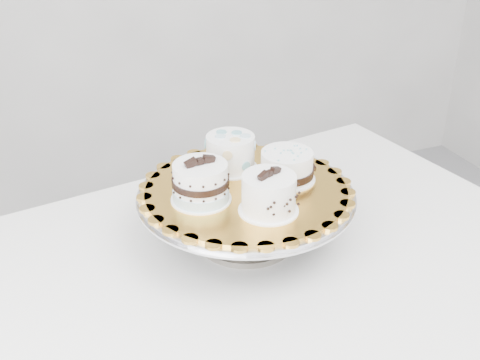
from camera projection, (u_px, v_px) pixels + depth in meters
name	position (u px, v px, depth m)	size (l,w,h in m)	color
table	(250.00, 294.00, 1.14)	(1.27, 0.95, 0.75)	white
cake_stand	(246.00, 207.00, 1.12)	(0.40, 0.40, 0.11)	gray
cake_board	(246.00, 189.00, 1.10)	(0.37, 0.37, 0.01)	#C58329
cake_swirl	(269.00, 195.00, 1.02)	(0.12, 0.12, 0.08)	white
cake_banded	(201.00, 184.00, 1.05)	(0.11, 0.11, 0.09)	white
cake_dots	(230.00, 152.00, 1.16)	(0.12, 0.12, 0.07)	white
cake_ribbon	(287.00, 167.00, 1.12)	(0.11, 0.11, 0.06)	white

